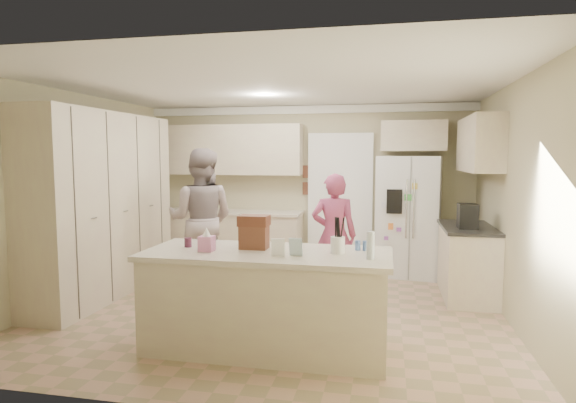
% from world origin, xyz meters
% --- Properties ---
extents(floor, '(5.20, 4.60, 0.02)m').
position_xyz_m(floor, '(0.00, 0.00, -0.01)').
color(floor, tan).
rests_on(floor, ground).
extents(ceiling, '(5.20, 4.60, 0.02)m').
position_xyz_m(ceiling, '(0.00, 0.00, 2.61)').
color(ceiling, white).
rests_on(ceiling, wall_back).
extents(wall_back, '(5.20, 0.02, 2.60)m').
position_xyz_m(wall_back, '(0.00, 2.31, 1.30)').
color(wall_back, '#BAB28A').
rests_on(wall_back, ground).
extents(wall_front, '(5.20, 0.02, 2.60)m').
position_xyz_m(wall_front, '(0.00, -2.31, 1.30)').
color(wall_front, '#BAB28A').
rests_on(wall_front, ground).
extents(wall_left, '(0.02, 4.60, 2.60)m').
position_xyz_m(wall_left, '(-2.61, 0.00, 1.30)').
color(wall_left, '#BAB28A').
rests_on(wall_left, ground).
extents(wall_right, '(0.02, 4.60, 2.60)m').
position_xyz_m(wall_right, '(2.61, 0.00, 1.30)').
color(wall_right, '#BAB28A').
rests_on(wall_right, ground).
extents(crown_back, '(5.20, 0.08, 0.12)m').
position_xyz_m(crown_back, '(0.00, 2.26, 2.53)').
color(crown_back, white).
rests_on(crown_back, wall_back).
extents(pantry_bank, '(0.60, 2.60, 2.35)m').
position_xyz_m(pantry_bank, '(-2.30, 0.20, 1.18)').
color(pantry_bank, beige).
rests_on(pantry_bank, floor).
extents(back_base_cab, '(2.20, 0.60, 0.88)m').
position_xyz_m(back_base_cab, '(-1.15, 2.00, 0.44)').
color(back_base_cab, beige).
rests_on(back_base_cab, floor).
extents(back_countertop, '(2.24, 0.63, 0.04)m').
position_xyz_m(back_countertop, '(-1.15, 1.99, 0.90)').
color(back_countertop, beige).
rests_on(back_countertop, back_base_cab).
extents(back_upper_cab, '(2.20, 0.35, 0.80)m').
position_xyz_m(back_upper_cab, '(-1.15, 2.12, 1.90)').
color(back_upper_cab, beige).
rests_on(back_upper_cab, wall_back).
extents(doorway_opening, '(0.90, 0.06, 2.10)m').
position_xyz_m(doorway_opening, '(0.55, 2.28, 1.05)').
color(doorway_opening, black).
rests_on(doorway_opening, floor).
extents(doorway_casing, '(1.02, 0.03, 2.22)m').
position_xyz_m(doorway_casing, '(0.55, 2.24, 1.05)').
color(doorway_casing, white).
rests_on(doorway_casing, floor).
extents(wall_frame_upper, '(0.15, 0.02, 0.20)m').
position_xyz_m(wall_frame_upper, '(0.02, 2.27, 1.55)').
color(wall_frame_upper, brown).
rests_on(wall_frame_upper, wall_back).
extents(wall_frame_lower, '(0.15, 0.02, 0.20)m').
position_xyz_m(wall_frame_lower, '(0.02, 2.27, 1.28)').
color(wall_frame_lower, brown).
rests_on(wall_frame_lower, wall_back).
extents(refrigerator, '(0.99, 0.82, 1.80)m').
position_xyz_m(refrigerator, '(1.61, 2.04, 0.90)').
color(refrigerator, white).
rests_on(refrigerator, floor).
extents(fridge_seam, '(0.02, 0.02, 1.78)m').
position_xyz_m(fridge_seam, '(1.61, 1.69, 0.90)').
color(fridge_seam, gray).
rests_on(fridge_seam, refrigerator).
extents(fridge_dispenser, '(0.22, 0.03, 0.35)m').
position_xyz_m(fridge_dispenser, '(1.39, 1.68, 1.15)').
color(fridge_dispenser, black).
rests_on(fridge_dispenser, refrigerator).
extents(fridge_handle_l, '(0.02, 0.02, 0.85)m').
position_xyz_m(fridge_handle_l, '(1.56, 1.67, 1.05)').
color(fridge_handle_l, silver).
rests_on(fridge_handle_l, refrigerator).
extents(fridge_handle_r, '(0.02, 0.02, 0.85)m').
position_xyz_m(fridge_handle_r, '(1.66, 1.67, 1.05)').
color(fridge_handle_r, silver).
rests_on(fridge_handle_r, refrigerator).
extents(over_fridge_cab, '(0.95, 0.35, 0.45)m').
position_xyz_m(over_fridge_cab, '(1.65, 2.12, 2.10)').
color(over_fridge_cab, beige).
rests_on(over_fridge_cab, wall_back).
extents(right_base_cab, '(0.60, 1.20, 0.88)m').
position_xyz_m(right_base_cab, '(2.30, 1.00, 0.44)').
color(right_base_cab, beige).
rests_on(right_base_cab, floor).
extents(right_countertop, '(0.63, 1.24, 0.04)m').
position_xyz_m(right_countertop, '(2.29, 1.00, 0.90)').
color(right_countertop, '#2D2B28').
rests_on(right_countertop, right_base_cab).
extents(right_upper_cab, '(0.35, 1.50, 0.70)m').
position_xyz_m(right_upper_cab, '(2.43, 1.20, 1.95)').
color(right_upper_cab, beige).
rests_on(right_upper_cab, wall_right).
extents(coffee_maker, '(0.22, 0.28, 0.30)m').
position_xyz_m(coffee_maker, '(2.25, 0.80, 1.07)').
color(coffee_maker, black).
rests_on(coffee_maker, right_countertop).
extents(island_base, '(2.20, 0.90, 0.88)m').
position_xyz_m(island_base, '(0.20, -1.10, 0.44)').
color(island_base, beige).
rests_on(island_base, floor).
extents(island_top, '(2.28, 0.96, 0.05)m').
position_xyz_m(island_top, '(0.20, -1.10, 0.90)').
color(island_top, beige).
rests_on(island_top, island_base).
extents(utensil_crock, '(0.13, 0.13, 0.15)m').
position_xyz_m(utensil_crock, '(0.85, -1.05, 1.00)').
color(utensil_crock, white).
rests_on(utensil_crock, island_top).
extents(tissue_box, '(0.13, 0.13, 0.14)m').
position_xyz_m(tissue_box, '(-0.35, -1.20, 1.00)').
color(tissue_box, pink).
rests_on(tissue_box, island_top).
extents(tissue_plume, '(0.08, 0.08, 0.08)m').
position_xyz_m(tissue_plume, '(-0.35, -1.20, 1.10)').
color(tissue_plume, white).
rests_on(tissue_plume, tissue_box).
extents(dollhouse_body, '(0.26, 0.18, 0.22)m').
position_xyz_m(dollhouse_body, '(0.05, -1.00, 1.04)').
color(dollhouse_body, brown).
rests_on(dollhouse_body, island_top).
extents(dollhouse_roof, '(0.28, 0.20, 0.10)m').
position_xyz_m(dollhouse_roof, '(0.05, -1.00, 1.20)').
color(dollhouse_roof, '#592D1E').
rests_on(dollhouse_roof, dollhouse_body).
extents(jam_jar, '(0.07, 0.07, 0.09)m').
position_xyz_m(jam_jar, '(-0.60, -1.05, 0.97)').
color(jam_jar, '#59263F').
rests_on(jam_jar, island_top).
extents(greeting_card_a, '(0.12, 0.06, 0.16)m').
position_xyz_m(greeting_card_a, '(0.35, -1.30, 1.01)').
color(greeting_card_a, white).
rests_on(greeting_card_a, island_top).
extents(greeting_card_b, '(0.12, 0.05, 0.16)m').
position_xyz_m(greeting_card_b, '(0.50, -1.25, 1.01)').
color(greeting_card_b, silver).
rests_on(greeting_card_b, island_top).
extents(water_bottle, '(0.07, 0.07, 0.24)m').
position_xyz_m(water_bottle, '(1.15, -1.25, 1.04)').
color(water_bottle, silver).
rests_on(water_bottle, island_top).
extents(shaker_salt, '(0.05, 0.05, 0.09)m').
position_xyz_m(shaker_salt, '(1.02, -0.88, 0.97)').
color(shaker_salt, '#496BAE').
rests_on(shaker_salt, island_top).
extents(shaker_pepper, '(0.05, 0.05, 0.09)m').
position_xyz_m(shaker_pepper, '(1.09, -0.88, 0.97)').
color(shaker_pepper, '#496BAE').
rests_on(shaker_pepper, island_top).
extents(teen_boy, '(0.99, 0.80, 1.90)m').
position_xyz_m(teen_boy, '(-1.17, 0.70, 0.95)').
color(teen_boy, '#9C9694').
rests_on(teen_boy, floor).
extents(teen_girl, '(0.59, 0.40, 1.58)m').
position_xyz_m(teen_girl, '(0.62, 0.72, 0.79)').
color(teen_girl, '#A33E62').
rests_on(teen_girl, floor).
extents(fridge_magnets, '(0.76, 0.02, 1.44)m').
position_xyz_m(fridge_magnets, '(1.61, 1.68, 0.90)').
color(fridge_magnets, tan).
rests_on(fridge_magnets, refrigerator).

